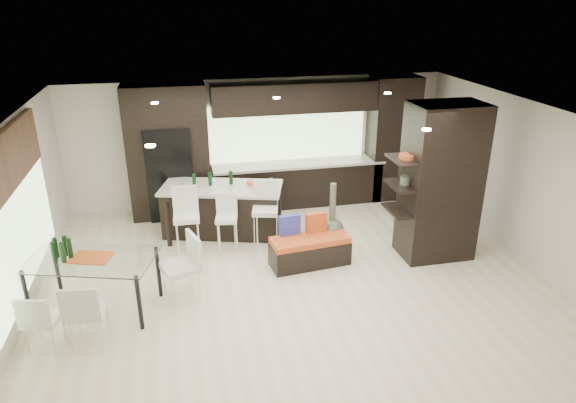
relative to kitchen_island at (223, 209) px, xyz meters
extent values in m
plane|color=beige|center=(0.96, -2.09, -0.47)|extent=(8.00, 8.00, 0.00)
cube|color=beige|center=(0.96, 1.41, 0.88)|extent=(8.00, 0.02, 2.70)
cube|color=beige|center=(-3.04, -2.09, 0.88)|extent=(0.02, 7.00, 2.70)
cube|color=beige|center=(4.96, -2.09, 0.88)|extent=(0.02, 7.00, 2.70)
cube|color=white|center=(0.96, -2.09, 2.23)|extent=(8.00, 7.00, 0.02)
cube|color=#B2D199|center=(-3.00, -1.89, 0.88)|extent=(0.04, 3.20, 1.90)
cube|color=#B2D199|center=(1.56, 1.37, 1.08)|extent=(3.40, 0.04, 1.20)
cube|color=brown|center=(-2.97, -1.89, 1.78)|extent=(0.08, 3.00, 0.80)
cube|color=white|center=(0.96, -1.84, 2.21)|extent=(4.00, 3.00, 0.02)
cube|color=black|center=(1.46, 1.08, 0.88)|extent=(6.80, 0.68, 2.70)
cube|color=black|center=(-0.94, 1.03, 0.48)|extent=(0.90, 0.68, 1.90)
cube|color=black|center=(3.56, -1.69, 0.88)|extent=(1.20, 0.80, 2.70)
cube|color=black|center=(0.00, 0.00, 0.00)|extent=(2.43, 1.55, 0.94)
cube|color=silver|center=(-0.69, -0.80, 0.03)|extent=(0.45, 0.45, 1.00)
cube|color=silver|center=(0.00, -0.77, -0.04)|extent=(0.43, 0.43, 0.85)
cube|color=silver|center=(0.69, -0.81, 0.03)|extent=(0.53, 0.53, 1.00)
cube|color=black|center=(1.31, -1.61, -0.21)|extent=(1.38, 0.66, 0.51)
cube|color=white|center=(-2.06, -2.23, -0.05)|extent=(1.97, 1.47, 0.85)
cube|color=silver|center=(-2.06, -3.05, -0.02)|extent=(0.53, 0.53, 0.89)
cube|color=silver|center=(-2.61, -3.02, -0.07)|extent=(0.51, 0.51, 0.79)
cube|color=silver|center=(-0.84, -2.23, 0.01)|extent=(0.65, 0.65, 0.95)
camera|label=1|loc=(-0.70, -9.08, 3.90)|focal=32.00mm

